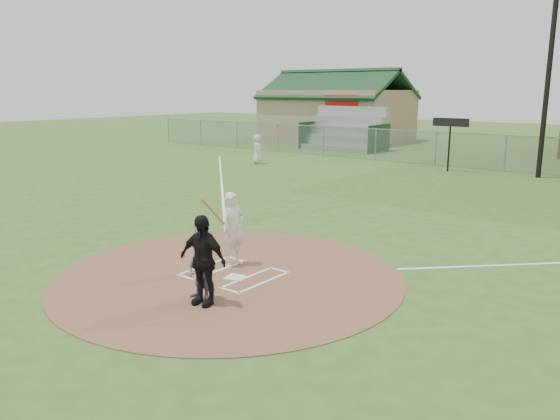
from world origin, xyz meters
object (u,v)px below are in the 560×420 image
Objects in this scene: batter_at_plate at (233,229)px; home_plate at (235,277)px; umpire at (203,260)px; ondeck_player at (258,149)px; catcher at (200,271)px.

home_plate is at bearing -45.81° from batter_at_plate.
ondeck_player is (-13.70, 17.77, -0.09)m from umpire.
umpire is at bearing 168.47° from ondeck_player.
batter_at_plate is (-0.71, 0.73, 0.94)m from home_plate.
home_plate is 0.23× the size of ondeck_player.
batter_at_plate reaches higher than home_plate.
ondeck_player is 0.94× the size of batter_at_plate.
catcher is (0.38, -1.47, 0.63)m from home_plate.
catcher is 0.68× the size of batter_at_plate.
umpire is at bearing -69.84° from home_plate.
catcher is at bearing -63.71° from batter_at_plate.
catcher is at bearing -75.59° from home_plate.
batter_at_plate is at bearing 115.22° from catcher.
home_plate is 1.38m from batter_at_plate.
batter_at_plate is (12.41, -15.46, 0.08)m from ondeck_player.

